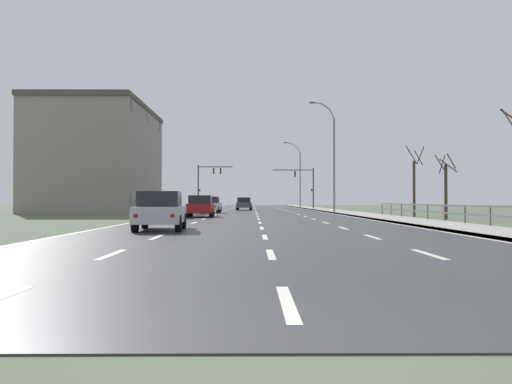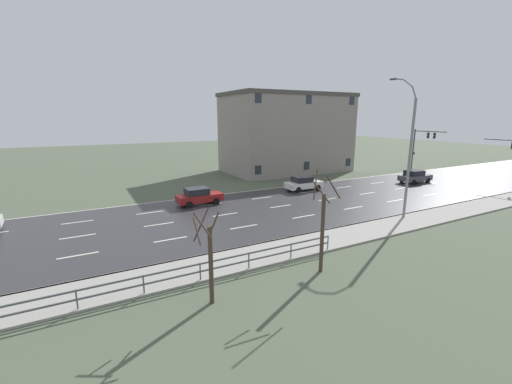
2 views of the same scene
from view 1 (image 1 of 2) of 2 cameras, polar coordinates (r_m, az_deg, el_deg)
The scene contains 15 objects.
ground_plane at distance 52.10m, azimuth 0.03°, elevation -2.32°, with size 160.00×160.00×0.12m.
road_asphalt_strip at distance 64.09m, azimuth -0.05°, elevation -2.00°, with size 14.00×120.00×0.03m.
sidewalk_right at distance 64.70m, azimuth 7.44°, elevation -1.93°, with size 3.00×120.00×0.12m.
guardrail at distance 28.25m, azimuth 20.89°, elevation -1.89°, with size 0.07×29.40×1.00m.
street_lamp_midground at distance 51.42m, azimuth 8.39°, elevation 3.67°, with size 2.53×0.24×10.88m.
street_lamp_distant at distance 87.12m, azimuth 4.73°, elevation 1.79°, with size 2.86×0.24×10.95m.
traffic_signal_right at distance 71.04m, azimuth 5.41°, elevation 1.14°, with size 5.60×0.36×5.60m.
traffic_signal_left at distance 72.39m, azimuth -5.43°, elevation 1.44°, with size 4.85×0.36×6.11m.
car_far_right at distance 49.78m, azimuth -5.01°, elevation -1.39°, with size 1.94×4.15×1.57m.
car_far_left at distance 21.19m, azimuth -10.42°, elevation -2.02°, with size 2.02×4.20×1.57m.
car_mid_centre at distance 64.10m, azimuth -1.31°, elevation -1.29°, with size 1.95×4.16×1.57m.
car_distant at distance 37.82m, azimuth -6.09°, elevation -1.54°, with size 1.91×4.14×1.57m.
brick_building at distance 57.83m, azimuth -16.79°, elevation 3.45°, with size 10.48×17.72×11.15m.
bare_tree_mid at distance 35.01m, azimuth 20.07°, elevation 0.47°, with size 1.26×1.09×4.17m.
bare_tree_far at distance 40.77m, azimuth 16.96°, elevation 0.76°, with size 1.31×1.35×5.36m.
Camera 1 is at (-0.41, -4.08, 1.22)m, focal length 36.52 mm.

